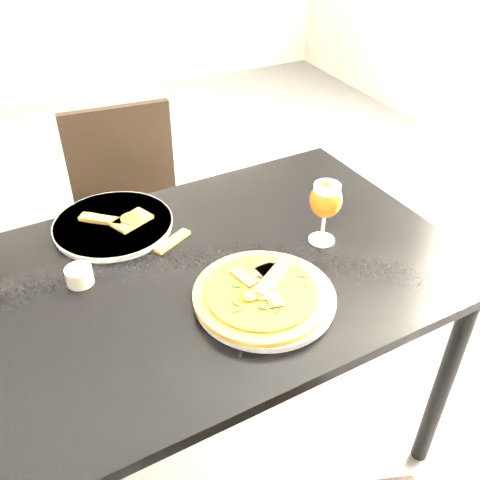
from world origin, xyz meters
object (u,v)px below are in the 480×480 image
dining_table (216,293)px  beer_glass (326,200)px  pizza (261,293)px  chair_far (134,220)px

dining_table → beer_glass: (0.29, -0.03, 0.21)m
pizza → beer_glass: beer_glass is taller
chair_far → beer_glass: bearing=-60.2°
chair_far → beer_glass: (0.32, -0.71, 0.40)m
dining_table → pizza: (0.04, -0.16, 0.12)m
dining_table → chair_far: chair_far is taller
chair_far → pizza: chair_far is taller
dining_table → beer_glass: 0.36m
chair_far → pizza: (0.07, -0.85, 0.30)m
dining_table → chair_far: bearing=90.1°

